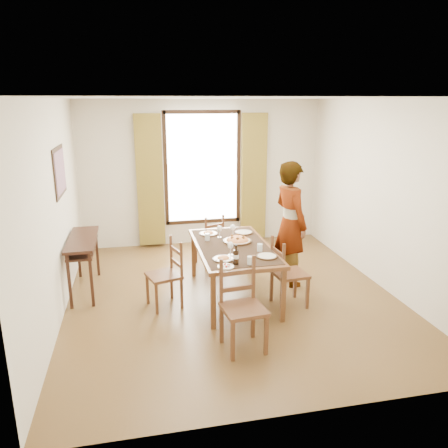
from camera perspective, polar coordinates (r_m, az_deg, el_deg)
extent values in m
plane|color=#452D15|center=(6.29, 0.95, -9.27)|extent=(5.00, 5.00, 0.00)
cube|color=beige|center=(8.26, -2.87, 6.65)|extent=(4.50, 0.10, 2.70)
cube|color=beige|center=(3.56, 10.04, -6.22)|extent=(4.50, 0.10, 2.70)
cube|color=beige|center=(5.79, -21.26, 1.57)|extent=(0.10, 5.00, 2.70)
cube|color=beige|center=(6.70, 20.15, 3.52)|extent=(0.10, 5.00, 2.70)
cube|color=white|center=(5.69, 1.08, 16.35)|extent=(4.50, 5.00, 0.04)
cube|color=white|center=(8.21, -2.84, 7.30)|extent=(1.30, 0.04, 2.00)
cube|color=olive|center=(8.09, -9.66, 5.53)|extent=(0.48, 0.10, 2.40)
cube|color=olive|center=(8.39, 3.90, 6.09)|extent=(0.48, 0.10, 2.40)
cube|color=black|center=(6.29, -20.70, 6.43)|extent=(0.02, 0.86, 0.66)
cube|color=#C45124|center=(6.29, -20.61, 6.44)|extent=(0.01, 0.76, 0.56)
cube|color=black|center=(6.48, -18.05, -1.91)|extent=(0.38, 1.20, 0.04)
cube|color=black|center=(6.52, -17.96, -2.92)|extent=(0.34, 1.10, 0.03)
cube|color=black|center=(6.12, -19.54, -7.10)|extent=(0.04, 0.04, 0.76)
cube|color=black|center=(7.14, -18.47, -3.71)|extent=(0.04, 0.04, 0.76)
cube|color=black|center=(6.08, -16.91, -6.99)|extent=(0.04, 0.04, 0.76)
cube|color=black|center=(7.11, -16.23, -3.59)|extent=(0.04, 0.04, 0.76)
cube|color=brown|center=(6.00, 1.20, -3.08)|extent=(1.00, 1.81, 0.05)
cube|color=black|center=(5.99, 1.21, -2.83)|extent=(0.92, 1.66, 0.01)
cube|color=brown|center=(5.29, -1.43, -10.17)|extent=(0.06, 0.06, 0.70)
cube|color=brown|center=(6.83, -4.01, -4.04)|extent=(0.06, 0.06, 0.70)
cube|color=brown|center=(5.50, 7.70, -9.26)|extent=(0.06, 0.06, 0.70)
cube|color=brown|center=(6.99, 3.13, -3.54)|extent=(0.06, 0.06, 0.70)
cube|color=brown|center=(5.86, -7.88, -6.70)|extent=(0.51, 0.51, 0.04)
cube|color=brown|center=(6.05, -9.97, -8.32)|extent=(0.04, 0.04, 0.44)
cube|color=brown|center=(6.16, -6.87, -7.73)|extent=(0.04, 0.04, 0.44)
cube|color=brown|center=(5.75, -8.80, -9.60)|extent=(0.04, 0.04, 0.44)
cube|color=brown|center=(5.86, -5.56, -8.96)|extent=(0.04, 0.04, 0.44)
cube|color=brown|center=(5.99, -6.93, -3.67)|extent=(0.03, 0.03, 0.49)
cube|color=brown|center=(5.69, -5.59, -4.72)|extent=(0.03, 0.03, 0.49)
cube|color=brown|center=(5.87, -6.25, -5.07)|extent=(0.13, 0.34, 0.05)
cube|color=brown|center=(5.81, -6.30, -3.46)|extent=(0.13, 0.34, 0.05)
cube|color=brown|center=(7.30, -1.95, -2.17)|extent=(0.50, 0.50, 0.04)
cube|color=brown|center=(7.58, -1.52, -3.12)|extent=(0.04, 0.04, 0.41)
cube|color=brown|center=(7.32, -0.16, -3.82)|extent=(0.04, 0.04, 0.41)
cube|color=brown|center=(7.42, -3.69, -3.57)|extent=(0.04, 0.04, 0.41)
cube|color=brown|center=(7.15, -2.38, -4.31)|extent=(0.04, 0.04, 0.41)
cube|color=brown|center=(7.17, -0.12, -0.57)|extent=(0.03, 0.03, 0.46)
cube|color=brown|center=(7.01, -2.38, -0.99)|extent=(0.03, 0.03, 0.46)
cube|color=brown|center=(7.11, -1.23, -1.49)|extent=(0.32, 0.14, 0.05)
cube|color=brown|center=(7.07, -1.24, -0.21)|extent=(0.32, 0.14, 0.05)
cube|color=brown|center=(4.85, 2.57, -11.06)|extent=(0.49, 0.49, 0.04)
cube|color=brown|center=(4.75, 1.15, -14.97)|extent=(0.04, 0.04, 0.48)
cube|color=brown|center=(5.06, -0.32, -12.86)|extent=(0.04, 0.04, 0.48)
cube|color=brown|center=(4.87, 5.53, -14.18)|extent=(0.04, 0.04, 0.48)
cube|color=brown|center=(5.18, 3.80, -12.19)|extent=(0.04, 0.04, 0.48)
cube|color=brown|center=(4.85, -0.37, -7.56)|extent=(0.04, 0.04, 0.53)
cube|color=brown|center=(4.97, 3.86, -7.00)|extent=(0.04, 0.04, 0.53)
cube|color=brown|center=(4.95, 1.76, -8.41)|extent=(0.38, 0.07, 0.05)
cube|color=brown|center=(4.87, 1.78, -6.36)|extent=(0.38, 0.07, 0.05)
cube|color=brown|center=(5.91, 8.59, -6.45)|extent=(0.46, 0.46, 0.04)
cube|color=brown|center=(5.93, 10.85, -8.83)|extent=(0.04, 0.04, 0.45)
cube|color=brown|center=(5.78, 7.68, -9.37)|extent=(0.04, 0.04, 0.45)
cube|color=brown|center=(6.22, 9.27, -7.55)|extent=(0.04, 0.04, 0.45)
cube|color=brown|center=(6.07, 6.22, -8.02)|extent=(0.04, 0.04, 0.45)
cube|color=brown|center=(5.59, 7.77, -5.00)|extent=(0.04, 0.04, 0.50)
cube|color=brown|center=(5.89, 6.27, -3.83)|extent=(0.04, 0.04, 0.50)
cube|color=brown|center=(5.77, 6.97, -5.32)|extent=(0.06, 0.36, 0.05)
cube|color=brown|center=(5.71, 7.03, -3.65)|extent=(0.06, 0.36, 0.05)
imported|color=gray|center=(6.48, 8.66, 0.04)|extent=(0.87, 0.74, 1.85)
cylinder|color=silver|center=(5.76, 4.69, -3.09)|extent=(0.07, 0.07, 0.10)
cylinder|color=silver|center=(6.19, -2.18, -1.70)|extent=(0.07, 0.07, 0.10)
cylinder|color=silver|center=(5.30, 3.43, -4.77)|extent=(0.07, 0.07, 0.10)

